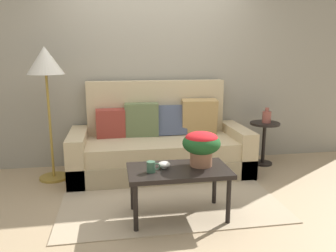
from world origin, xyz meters
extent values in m
plane|color=tan|center=(0.00, 0.00, 0.00)|extent=(14.00, 14.00, 0.00)
cube|color=gray|center=(0.00, 1.19, 1.36)|extent=(6.40, 0.12, 2.72)
cube|color=tan|center=(0.00, -0.06, 0.01)|extent=(2.21, 1.60, 0.01)
cube|color=tan|center=(0.03, 0.64, 0.12)|extent=(2.23, 0.91, 0.25)
cube|color=tan|center=(0.03, 0.62, 0.35)|extent=(1.82, 0.82, 0.20)
cube|color=tan|center=(0.03, 1.01, 0.69)|extent=(1.82, 0.16, 0.93)
cube|color=tan|center=(-0.99, 0.64, 0.29)|extent=(0.20, 0.91, 0.57)
cube|color=tan|center=(1.04, 0.64, 0.29)|extent=(0.20, 0.91, 0.57)
cube|color=#4C5670|center=(0.21, 0.87, 0.65)|extent=(0.40, 0.19, 0.41)
cube|color=#607047|center=(-0.19, 0.85, 0.66)|extent=(0.44, 0.20, 0.43)
cube|color=tan|center=(0.58, 0.84, 0.68)|extent=(0.48, 0.25, 0.48)
cube|color=#93382D|center=(-0.59, 0.85, 0.63)|extent=(0.37, 0.20, 0.37)
cylinder|color=black|center=(-0.39, -0.74, 0.22)|extent=(0.04, 0.04, 0.43)
cylinder|color=black|center=(0.43, -0.74, 0.22)|extent=(0.04, 0.04, 0.43)
cylinder|color=black|center=(-0.39, -0.33, 0.22)|extent=(0.04, 0.04, 0.43)
cylinder|color=black|center=(0.43, -0.33, 0.22)|extent=(0.04, 0.04, 0.43)
cube|color=black|center=(0.02, -0.54, 0.45)|extent=(0.93, 0.51, 0.04)
cylinder|color=black|center=(1.48, 0.76, 0.01)|extent=(0.26, 0.26, 0.03)
cylinder|color=black|center=(1.48, 0.76, 0.29)|extent=(0.05, 0.05, 0.53)
cylinder|color=black|center=(1.48, 0.76, 0.57)|extent=(0.40, 0.40, 0.03)
cylinder|color=olive|center=(-1.29, 0.67, 0.01)|extent=(0.34, 0.34, 0.03)
cylinder|color=olive|center=(-1.29, 0.67, 0.65)|extent=(0.03, 0.03, 1.24)
cone|color=beige|center=(-1.29, 0.67, 1.43)|extent=(0.42, 0.42, 0.32)
cylinder|color=#A36B4C|center=(0.24, -0.49, 0.55)|extent=(0.21, 0.21, 0.15)
ellipsoid|color=#1E5123|center=(0.24, -0.49, 0.69)|extent=(0.35, 0.35, 0.21)
ellipsoid|color=red|center=(0.24, -0.49, 0.74)|extent=(0.30, 0.30, 0.11)
cylinder|color=#3D664C|center=(-0.24, -0.59, 0.52)|extent=(0.08, 0.08, 0.10)
torus|color=#3D664C|center=(-0.19, -0.59, 0.52)|extent=(0.07, 0.01, 0.07)
cylinder|color=silver|center=(-0.11, -0.50, 0.48)|extent=(0.05, 0.05, 0.02)
ellipsoid|color=silver|center=(-0.11, -0.50, 0.51)|extent=(0.11, 0.11, 0.05)
cylinder|color=#934C42|center=(1.49, 0.74, 0.67)|extent=(0.12, 0.12, 0.15)
cylinder|color=#934C42|center=(1.49, 0.74, 0.77)|extent=(0.05, 0.05, 0.05)
camera|label=1|loc=(-0.55, -3.34, 1.50)|focal=35.35mm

